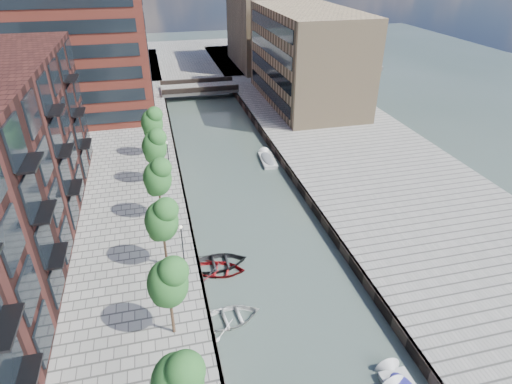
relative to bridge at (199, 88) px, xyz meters
name	(u,v)px	position (x,y,z in m)	size (l,w,h in m)	color
water	(235,178)	(0.00, -32.00, -1.39)	(300.00, 300.00, 0.00)	#38473F
quay_right	(365,159)	(16.00, -32.00, -0.89)	(20.00, 140.00, 1.00)	gray
quay_wall_left	(181,180)	(-6.10, -32.00, -0.89)	(0.25, 140.00, 1.00)	#332823
quay_wall_right	(287,168)	(6.10, -32.00, -0.89)	(0.25, 140.00, 1.00)	#332823
far_closure	(184,59)	(0.00, 28.00, -0.89)	(80.00, 40.00, 1.00)	gray
tower	(74,5)	(-17.00, -7.00, 14.61)	(18.00, 18.00, 30.00)	#993B2C
tan_block_near	(307,57)	(16.00, -10.00, 6.61)	(12.00, 25.00, 14.00)	#9A805E
tan_block_far	(264,25)	(16.00, 16.00, 7.61)	(12.00, 20.00, 16.00)	#9A805E
bridge	(199,88)	(0.00, 0.00, 0.00)	(13.00, 6.00, 1.30)	gray
tree_1	(177,380)	(-8.50, -61.00, 3.92)	(2.50, 2.50, 5.95)	#382619
tree_2	(168,281)	(-8.50, -54.00, 3.92)	(2.50, 2.50, 5.95)	#382619
tree_3	(161,219)	(-8.50, -47.00, 3.92)	(2.50, 2.50, 5.95)	#382619
tree_4	(157,176)	(-8.50, -40.00, 3.92)	(2.50, 2.50, 5.95)	#382619
tree_5	(154,145)	(-8.50, -33.00, 3.92)	(2.50, 2.50, 5.95)	#382619
tree_6	(152,122)	(-8.50, -26.00, 3.92)	(2.50, 2.50, 5.95)	#382619
lamp_1	(182,244)	(-7.20, -48.00, 2.12)	(0.24, 0.24, 4.12)	black
lamp_2	(168,156)	(-7.20, -32.00, 2.12)	(0.24, 0.24, 4.12)	black
sloop_2	(219,272)	(-4.53, -47.69, -1.39)	(3.03, 4.24, 0.88)	maroon
sloop_3	(229,321)	(-4.70, -53.01, -1.39)	(3.27, 4.57, 0.95)	silver
sloop_4	(218,266)	(-4.52, -46.95, -1.39)	(3.56, 4.99, 1.03)	black
motorboat_4	(267,159)	(4.70, -28.46, -1.20)	(1.90, 4.76, 1.55)	#B8B8B6
car	(281,100)	(11.79, -10.44, 0.21)	(1.41, 3.51, 1.20)	silver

